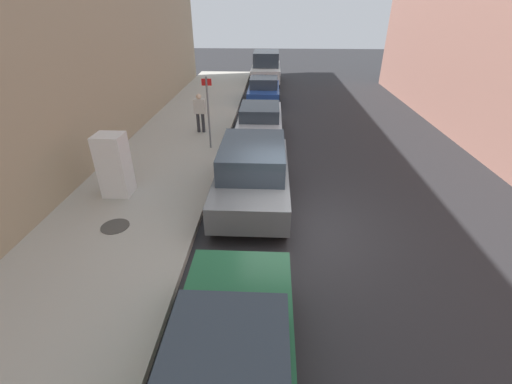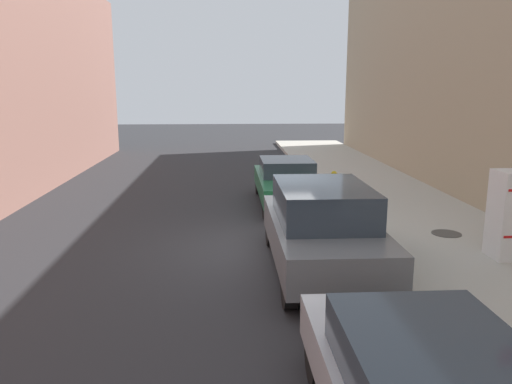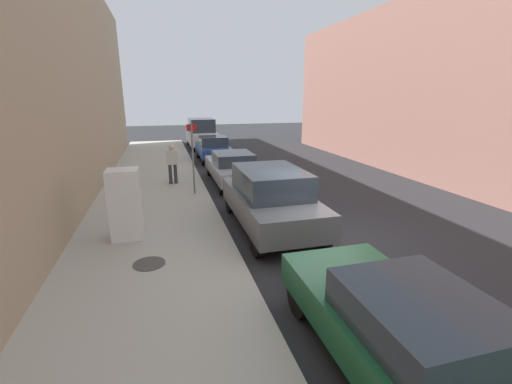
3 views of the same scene
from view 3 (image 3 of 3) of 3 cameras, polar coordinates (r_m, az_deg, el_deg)
ground_plane at (r=9.39m, az=11.22°, el=-8.22°), size 80.00×80.00×0.00m
sidewalk_slab at (r=8.48m, az=-17.08°, el=-10.71°), size 4.07×44.00×0.17m
discarded_refrigerator at (r=9.40m, az=-20.95°, el=-1.90°), size 0.78×0.71×1.82m
manhole_cover at (r=8.09m, az=-17.37°, el=-11.33°), size 0.70×0.70×0.02m
street_sign_post at (r=12.95m, az=-10.50°, el=6.15°), size 0.36×0.07×2.68m
pedestrian_walking_far at (r=14.80m, az=-13.80°, el=4.99°), size 0.48×0.22×1.65m
parked_sedan_green at (r=5.25m, az=23.81°, el=-20.83°), size 1.82×4.59×1.42m
parked_suv_gray at (r=9.92m, az=2.46°, el=-0.97°), size 1.99×4.65×1.77m
parked_sedan_silver at (r=15.17m, az=-3.95°, el=4.17°), size 1.82×4.68×1.41m
parked_hatchback_blue at (r=20.77m, az=-7.16°, el=7.25°), size 1.75×3.87×1.47m
parked_van_white at (r=26.40m, az=-9.05°, el=9.65°), size 1.99×4.94×2.15m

